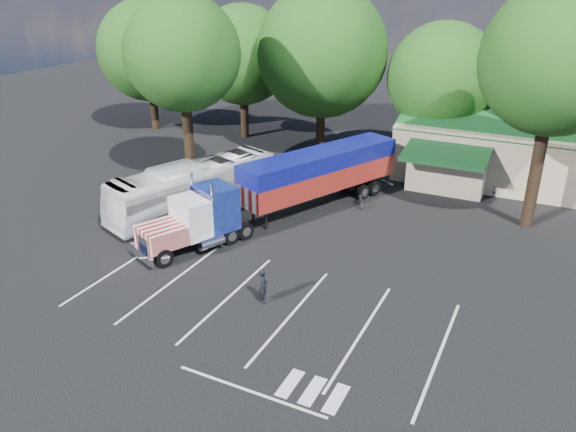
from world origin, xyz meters
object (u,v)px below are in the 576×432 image
at_px(woman, 263,286).
at_px(silver_sedan, 471,174).
at_px(tour_bus, 195,187).
at_px(semi_truck, 291,182).
at_px(bicycle, 361,200).

bearing_deg(woman, silver_sedan, -49.37).
bearing_deg(woman, tour_bus, 17.07).
relative_size(tour_bus, silver_sedan, 2.39).
bearing_deg(semi_truck, silver_sedan, 73.34).
relative_size(semi_truck, tour_bus, 1.54).
height_order(semi_truck, woman, semi_truck).
xyz_separation_m(semi_truck, silver_sedan, (8.91, 10.28, -1.37)).
xyz_separation_m(woman, tour_bus, (-8.72, 7.29, 0.74)).
relative_size(semi_truck, woman, 10.46).
bearing_deg(bicycle, silver_sedan, 26.08).
bearing_deg(tour_bus, silver_sedan, 60.55).
bearing_deg(bicycle, semi_truck, -161.53).
height_order(bicycle, silver_sedan, silver_sedan).
bearing_deg(woman, bicycle, -33.95).
bearing_deg(silver_sedan, tour_bus, 150.41).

